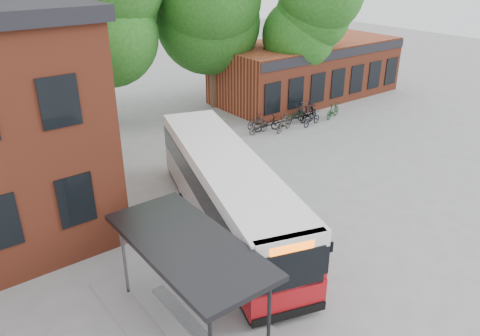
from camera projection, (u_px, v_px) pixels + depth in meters
ground at (283, 253)px, 16.92m from camera, size 100.00×100.00×0.00m
shop_row at (307, 70)px, 34.41m from camera, size 14.00×6.20×4.00m
bus_shelter at (190, 285)px, 13.10m from camera, size 3.60×7.00×2.90m
bike_rail at (285, 123)px, 29.15m from camera, size 5.20×0.10×0.38m
tree_1 at (105, 40)px, 27.50m from camera, size 7.92×7.92×10.40m
tree_2 at (212, 26)px, 30.52m from camera, size 7.92×7.92×11.00m
tree_3 at (310, 39)px, 30.76m from camera, size 7.04×7.04×9.28m
city_bus at (226, 193)px, 18.03m from camera, size 5.88×11.84×2.96m
bicycle_0 at (267, 123)px, 28.25m from camera, size 1.87×1.07×0.93m
bicycle_1 at (259, 126)px, 27.84m from camera, size 1.53×0.56×0.90m
bicycle_2 at (255, 121)px, 28.84m from camera, size 1.62×0.89×0.81m
bicycle_3 at (284, 123)px, 28.18m from camera, size 1.82×1.01×1.05m
bicycle_4 at (295, 116)px, 29.63m from camera, size 1.67×0.61×0.87m
bicycle_5 at (308, 113)px, 29.81m from camera, size 1.85×0.85×1.07m
bicycle_6 at (312, 119)px, 29.11m from camera, size 1.80×0.94×0.90m
bicycle_7 at (304, 109)px, 30.53m from camera, size 1.81×0.52×1.09m
bicycle_extra_0 at (333, 110)px, 30.43m from camera, size 1.77×0.96×1.02m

